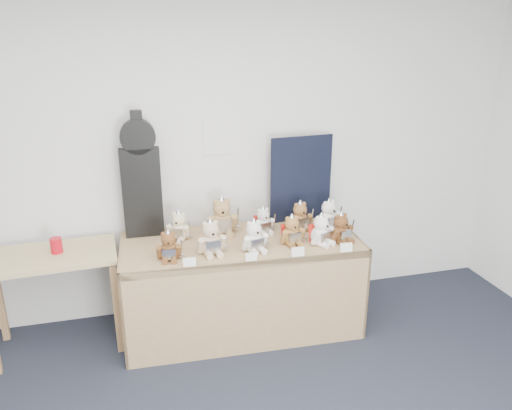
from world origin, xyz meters
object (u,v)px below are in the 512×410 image
object	(u,v)px
teddy_front_end	(341,229)
teddy_back_end	(329,216)
teddy_front_far_left	(169,247)
teddy_front_left	(211,239)
display_table	(243,264)
guitar_case	(141,177)
teddy_front_right	(292,231)
teddy_back_centre_left	(222,218)
teddy_back_right	(300,217)
teddy_back_left	(179,227)
teddy_front_centre	(254,237)
side_table	(52,269)
red_cup	(56,245)
teddy_back_centre_right	(263,221)
teddy_front_far_right	(321,231)

from	to	relation	value
teddy_front_end	teddy_back_end	size ratio (longest dim) A/B	0.96
teddy_front_far_left	teddy_front_left	size ratio (longest dim) A/B	0.83
display_table	guitar_case	distance (m)	1.06
teddy_back_end	teddy_front_right	bearing A→B (deg)	-171.48
display_table	guitar_case	size ratio (longest dim) A/B	1.89
teddy_front_end	teddy_back_centre_left	bearing A→B (deg)	133.03
teddy_back_right	teddy_back_left	bearing A→B (deg)	166.38
guitar_case	teddy_back_right	size ratio (longest dim) A/B	3.75
guitar_case	teddy_front_centre	bearing A→B (deg)	-32.47
teddy_front_far_left	teddy_front_end	xyz separation A→B (m)	(1.34, -0.02, 0.01)
teddy_front_end	display_table	bearing A→B (deg)	147.76
side_table	display_table	bearing A→B (deg)	-10.74
teddy_front_end	teddy_front_centre	bearing A→B (deg)	157.45
display_table	teddy_back_centre_left	xyz separation A→B (m)	(-0.11, 0.27, 0.31)
teddy_front_left	teddy_back_right	xyz separation A→B (m)	(0.81, 0.29, -0.01)
red_cup	teddy_front_left	bearing A→B (deg)	-14.76
teddy_front_end	teddy_back_right	world-z (taller)	teddy_back_right
teddy_back_centre_left	teddy_front_centre	bearing A→B (deg)	-64.27
teddy_back_centre_right	teddy_front_end	bearing A→B (deg)	-43.99
teddy_front_far_right	red_cup	bearing A→B (deg)	144.60
teddy_front_far_right	teddy_back_end	size ratio (longest dim) A/B	0.98
teddy_front_centre	teddy_front_right	size ratio (longest dim) A/B	1.05
teddy_front_far_left	teddy_front_far_right	xyz separation A→B (m)	(1.18, -0.01, 0.01)
teddy_back_left	teddy_back_centre_left	world-z (taller)	teddy_back_centre_left
teddy_back_centre_left	teddy_back_centre_right	size ratio (longest dim) A/B	1.41
display_table	teddy_back_centre_right	size ratio (longest dim) A/B	7.88
guitar_case	teddy_back_end	distance (m)	1.58
teddy_front_left	teddy_back_centre_left	distance (m)	0.40
guitar_case	teddy_back_left	bearing A→B (deg)	-29.32
side_table	teddy_front_end	bearing A→B (deg)	-11.93
side_table	teddy_front_far_right	bearing A→B (deg)	-12.50
display_table	guitar_case	world-z (taller)	guitar_case
display_table	teddy_front_far_left	xyz separation A→B (m)	(-0.58, -0.13, 0.27)
teddy_front_left	teddy_front_end	world-z (taller)	teddy_front_left
teddy_front_far_right	side_table	bearing A→B (deg)	145.17
teddy_back_left	teddy_back_centre_right	distance (m)	0.69
teddy_front_right	teddy_back_end	distance (m)	0.47
teddy_front_far_right	teddy_front_end	bearing A→B (deg)	-27.06
side_table	teddy_front_right	distance (m)	1.85
teddy_back_end	side_table	bearing A→B (deg)	157.71
teddy_front_centre	teddy_back_centre_right	distance (m)	0.37
teddy_front_far_left	teddy_front_left	world-z (taller)	teddy_front_left
teddy_front_centre	teddy_back_left	distance (m)	0.64
red_cup	teddy_back_left	xyz separation A→B (m)	(0.92, 0.04, 0.04)
teddy_front_far_left	teddy_back_centre_right	size ratio (longest dim) A/B	1.03
teddy_back_centre_left	teddy_back_end	world-z (taller)	teddy_back_centre_left
teddy_back_centre_left	teddy_back_end	distance (m)	0.90
teddy_back_centre_left	teddy_back_centre_right	bearing A→B (deg)	-9.03
red_cup	teddy_back_centre_right	size ratio (longest dim) A/B	0.48
teddy_back_right	display_table	bearing A→B (deg)	-171.27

